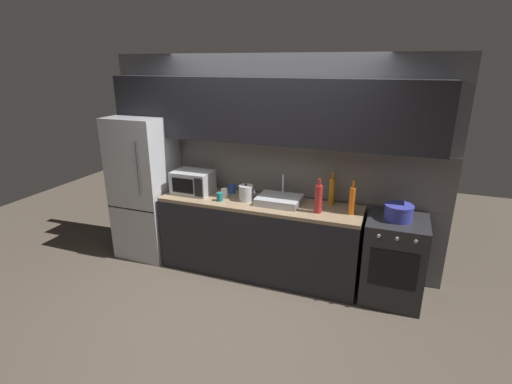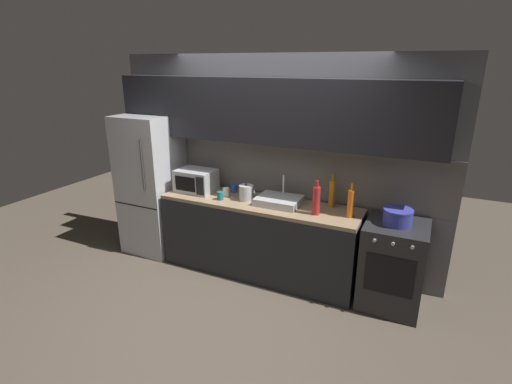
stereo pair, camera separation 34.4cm
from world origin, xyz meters
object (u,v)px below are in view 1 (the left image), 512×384
object	(u,v)px
oven_range	(393,260)
wine_bottle_red	(318,199)
mug_teal	(220,197)
mug_blue	(232,189)
wine_bottle_orange	(352,200)
microwave	(193,182)
wine_bottle_amber	(332,191)
mug_white	(224,193)
cooking_pot	(399,212)
refrigerator	(146,187)
kettle	(246,193)

from	to	relation	value
oven_range	wine_bottle_red	world-z (taller)	wine_bottle_red
mug_teal	mug_blue	world-z (taller)	mug_blue
wine_bottle_orange	mug_blue	size ratio (longest dim) A/B	3.37
wine_bottle_red	oven_range	bearing A→B (deg)	6.17
mug_teal	microwave	bearing A→B (deg)	160.70
wine_bottle_amber	mug_teal	xyz separation A→B (m)	(-1.21, -0.33, -0.11)
mug_blue	wine_bottle_red	bearing A→B (deg)	-13.29
wine_bottle_amber	mug_white	bearing A→B (deg)	-170.93
wine_bottle_orange	mug_white	size ratio (longest dim) A/B	3.49
mug_white	mug_teal	distance (m)	0.14
mug_white	wine_bottle_amber	bearing A→B (deg)	9.07
microwave	mug_white	size ratio (longest dim) A/B	4.46
wine_bottle_orange	mug_blue	xyz separation A→B (m)	(-1.44, 0.18, -0.10)
wine_bottle_amber	wine_bottle_orange	bearing A→B (deg)	-40.43
cooking_pot	mug_white	bearing A→B (deg)	179.75
refrigerator	mug_blue	distance (m)	1.14
kettle	mug_teal	world-z (taller)	kettle
microwave	wine_bottle_amber	bearing A→B (deg)	6.43
kettle	wine_bottle_orange	bearing A→B (deg)	0.02
oven_range	wine_bottle_orange	xyz separation A→B (m)	(-0.47, -0.01, 0.60)
mug_teal	kettle	bearing A→B (deg)	23.50
mug_white	cooking_pot	world-z (taller)	cooking_pot
mug_blue	oven_range	bearing A→B (deg)	-5.22
microwave	kettle	world-z (taller)	microwave
wine_bottle_amber	mug_blue	distance (m)	1.20
wine_bottle_orange	microwave	bearing A→B (deg)	179.15
oven_range	wine_bottle_red	size ratio (longest dim) A/B	2.45
microwave	refrigerator	bearing A→B (deg)	-178.45
microwave	mug_white	bearing A→B (deg)	-1.34
wine_bottle_amber	wine_bottle_red	xyz separation A→B (m)	(-0.09, -0.29, -0.00)
mug_blue	cooking_pot	world-z (taller)	cooking_pot
mug_teal	cooking_pot	distance (m)	1.92
refrigerator	mug_white	bearing A→B (deg)	0.45
mug_white	mug_blue	distance (m)	0.17
wine_bottle_orange	mug_blue	bearing A→B (deg)	172.78
microwave	mug_teal	world-z (taller)	microwave
microwave	wine_bottle_red	world-z (taller)	wine_bottle_red
microwave	mug_blue	world-z (taller)	microwave
wine_bottle_red	mug_teal	size ratio (longest dim) A/B	3.79
oven_range	kettle	world-z (taller)	kettle
mug_white	wine_bottle_orange	bearing A→B (deg)	-0.72
mug_white	kettle	bearing A→B (deg)	-3.80
kettle	wine_bottle_red	size ratio (longest dim) A/B	0.55
wine_bottle_red	wine_bottle_amber	bearing A→B (deg)	73.23
refrigerator	cooking_pot	xyz separation A→B (m)	(3.02, 0.00, 0.08)
microwave	mug_blue	bearing A→B (deg)	19.34
kettle	mug_teal	distance (m)	0.30
microwave	kettle	xyz separation A→B (m)	(0.70, -0.03, -0.05)
wine_bottle_amber	mug_teal	bearing A→B (deg)	-164.64
mug_white	cooking_pot	xyz separation A→B (m)	(1.92, -0.01, 0.03)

